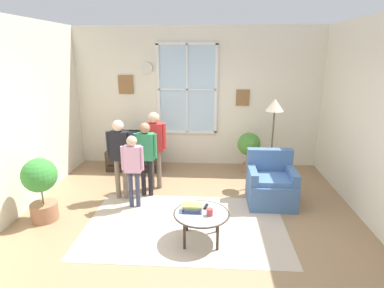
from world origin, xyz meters
TOP-DOWN VIEW (x-y plane):
  - ground_plane at (0.00, 0.00)m, footprint 5.86×5.87m
  - back_wall at (-0.01, 2.69)m, footprint 5.26×0.17m
  - area_rug at (-0.03, -0.09)m, footprint 2.92×1.91m
  - tv_stand at (-1.33, 2.15)m, footprint 1.12×0.46m
  - television at (-1.33, 2.15)m, footprint 0.64×0.08m
  - armchair at (1.33, 0.74)m, footprint 0.76×0.74m
  - coffee_table at (0.21, -0.45)m, footprint 0.75×0.75m
  - book_stack at (0.08, -0.40)m, footprint 0.26×0.19m
  - cup at (0.32, -0.51)m, footprint 0.08×0.08m
  - remote_near_books at (0.27, -0.29)m, footprint 0.07×0.15m
  - person_pink_shirt at (-0.91, 0.45)m, footprint 0.36×0.17m
  - person_green_shirt at (-0.79, 0.89)m, footprint 0.40×0.18m
  - person_red_shirt at (-0.70, 1.21)m, footprint 0.43×0.20m
  - person_black_shirt at (-1.21, 0.75)m, footprint 0.42×0.19m
  - potted_plant_by_window at (1.11, 2.15)m, footprint 0.47×0.47m
  - potted_plant_corner at (-2.18, -0.05)m, footprint 0.51×0.51m
  - floor_lamp at (1.45, 1.52)m, footprint 0.32×0.32m

SIDE VIEW (x-z plane):
  - ground_plane at x=0.00m, z-range -0.02..0.00m
  - area_rug at x=-0.03m, z-range 0.00..0.01m
  - tv_stand at x=-1.33m, z-range 0.00..0.43m
  - armchair at x=1.33m, z-range -0.11..0.76m
  - coffee_table at x=0.21m, z-range 0.18..0.59m
  - remote_near_books at x=0.27m, z-range 0.41..0.43m
  - book_stack at x=0.08m, z-range 0.40..0.50m
  - cup at x=0.32m, z-range 0.41..0.50m
  - potted_plant_by_window at x=1.11m, z-range 0.15..0.99m
  - potted_plant_corner at x=-2.18m, z-range 0.09..1.07m
  - television at x=-1.33m, z-range 0.44..0.89m
  - person_pink_shirt at x=-0.91m, z-range 0.15..1.36m
  - person_green_shirt at x=-0.79m, z-range 0.17..1.48m
  - person_black_shirt at x=-1.21m, z-range 0.18..1.56m
  - person_red_shirt at x=-0.70m, z-range 0.18..1.62m
  - floor_lamp at x=1.45m, z-range 0.55..2.20m
  - back_wall at x=-0.01m, z-range 0.01..2.99m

